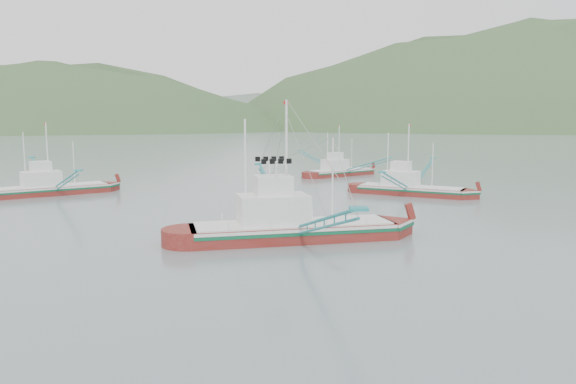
{
  "coord_description": "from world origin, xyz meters",
  "views": [
    {
      "loc": [
        0.76,
        -39.82,
        9.35
      ],
      "look_at": [
        0.0,
        6.0,
        3.2
      ],
      "focal_mm": 35.0,
      "sensor_mm": 36.0,
      "label": 1
    }
  ],
  "objects_px": {
    "bg_boat_far": "(340,164)",
    "bg_boat_right": "(410,179)",
    "main_boat": "(291,212)",
    "bg_boat_left": "(52,178)"
  },
  "relations": [
    {
      "from": "bg_boat_far",
      "to": "bg_boat_right",
      "type": "height_order",
      "value": "bg_boat_right"
    },
    {
      "from": "main_boat",
      "to": "bg_boat_far",
      "type": "xyz_separation_m",
      "value": [
        7.35,
        47.33,
        -0.29
      ]
    },
    {
      "from": "main_boat",
      "to": "bg_boat_far",
      "type": "relative_size",
      "value": 1.47
    },
    {
      "from": "main_boat",
      "to": "bg_boat_right",
      "type": "xyz_separation_m",
      "value": [
        14.08,
        25.19,
        -0.23
      ]
    },
    {
      "from": "bg_boat_right",
      "to": "bg_boat_far",
      "type": "bearing_deg",
      "value": 133.19
    },
    {
      "from": "bg_boat_right",
      "to": "bg_boat_left",
      "type": "xyz_separation_m",
      "value": [
        -43.27,
        -0.41,
        0.11
      ]
    },
    {
      "from": "bg_boat_left",
      "to": "main_boat",
      "type": "bearing_deg",
      "value": -76.64
    },
    {
      "from": "main_boat",
      "to": "bg_boat_right",
      "type": "bearing_deg",
      "value": 46.63
    },
    {
      "from": "main_boat",
      "to": "bg_boat_far",
      "type": "bearing_deg",
      "value": 67.0
    },
    {
      "from": "bg_boat_far",
      "to": "bg_boat_left",
      "type": "relative_size",
      "value": 0.91
    }
  ]
}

